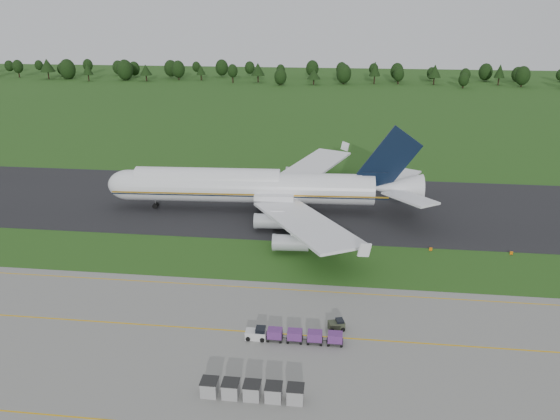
# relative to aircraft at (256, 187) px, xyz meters

# --- Properties ---
(ground) EXTENTS (600.00, 600.00, 0.00)m
(ground) POSITION_rel_aircraft_xyz_m (9.32, -23.28, -5.33)
(ground) COLOR #214916
(ground) RESTS_ON ground
(apron) EXTENTS (300.00, 52.00, 0.06)m
(apron) POSITION_rel_aircraft_xyz_m (9.32, -57.28, -5.30)
(apron) COLOR slate
(apron) RESTS_ON ground
(taxiway) EXTENTS (300.00, 40.00, 0.08)m
(taxiway) POSITION_rel_aircraft_xyz_m (9.32, 4.72, -5.29)
(taxiway) COLOR black
(taxiway) RESTS_ON ground
(apron_markings) EXTENTS (300.00, 30.20, 0.01)m
(apron_markings) POSITION_rel_aircraft_xyz_m (9.32, -50.26, -5.26)
(apron_markings) COLOR gold
(apron_markings) RESTS_ON apron
(tree_line) EXTENTS (523.96, 22.55, 11.93)m
(tree_line) POSITION_rel_aircraft_xyz_m (19.92, 197.17, 0.79)
(tree_line) COLOR black
(tree_line) RESTS_ON ground
(aircraft) EXTENTS (66.31, 64.68, 18.65)m
(aircraft) POSITION_rel_aircraft_xyz_m (0.00, 0.00, 0.00)
(aircraft) COLOR white
(aircraft) RESTS_ON ground
(baggage_train) EXTENTS (12.66, 1.62, 1.56)m
(baggage_train) POSITION_rel_aircraft_xyz_m (12.25, -46.71, -4.44)
(baggage_train) COLOR silver
(baggage_train) RESTS_ON apron
(utility_cart) EXTENTS (2.40, 1.81, 1.17)m
(utility_cart) POSITION_rel_aircraft_xyz_m (17.83, -43.36, -4.69)
(utility_cart) COLOR #2F3425
(utility_cart) RESTS_ON apron
(uld_row) EXTENTS (11.50, 1.90, 1.88)m
(uld_row) POSITION_rel_aircraft_xyz_m (8.87, -58.06, -4.32)
(uld_row) COLOR gray
(uld_row) RESTS_ON apron
(edge_markers) EXTENTS (41.74, 0.30, 0.60)m
(edge_markers) POSITION_rel_aircraft_xyz_m (27.03, -16.26, -5.05)
(edge_markers) COLOR #DC6306
(edge_markers) RESTS_ON ground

